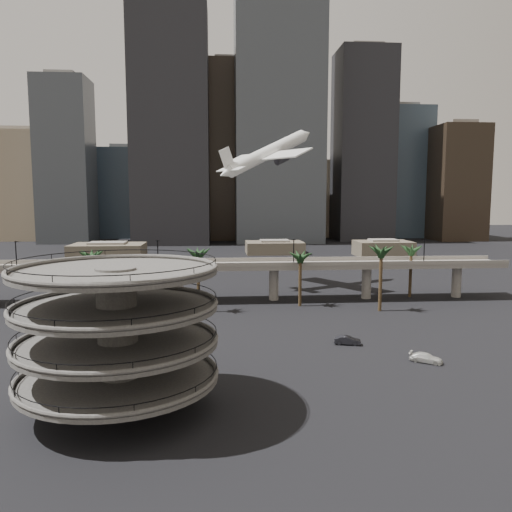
{
  "coord_description": "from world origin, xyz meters",
  "views": [
    {
      "loc": [
        -1.88,
        -58.58,
        23.91
      ],
      "look_at": [
        4.78,
        28.0,
        13.56
      ],
      "focal_mm": 35.0,
      "sensor_mm": 36.0,
      "label": 1
    }
  ],
  "objects": [
    {
      "name": "ground",
      "position": [
        0.0,
        0.0,
        0.0
      ],
      "size": [
        700.0,
        700.0,
        0.0
      ],
      "primitive_type": "plane",
      "color": "black",
      "rests_on": "ground"
    },
    {
      "name": "parking_ramp",
      "position": [
        -13.0,
        -4.0,
        9.84
      ],
      "size": [
        22.2,
        22.2,
        17.35
      ],
      "color": "#454240",
      "rests_on": "ground"
    },
    {
      "name": "car_b",
      "position": [
        18.99,
        18.82,
        0.71
      ],
      "size": [
        4.53,
        2.52,
        1.41
      ],
      "primitive_type": "imported",
      "rotation": [
        0.0,
        0.0,
        1.32
      ],
      "color": "black",
      "rests_on": "ground"
    },
    {
      "name": "car_a",
      "position": [
        -8.88,
        13.72,
        0.7
      ],
      "size": [
        4.42,
        3.23,
        1.4
      ],
      "primitive_type": "imported",
      "rotation": [
        0.0,
        0.0,
        1.14
      ],
      "color": "red",
      "rests_on": "ground"
    },
    {
      "name": "palm_trees",
      "position": [
        11.58,
        47.18,
        11.3
      ],
      "size": [
        76.4,
        18.4,
        14.0
      ],
      "color": "#4A3720",
      "rests_on": "ground"
    },
    {
      "name": "airborne_jet",
      "position": [
        11.32,
        73.41,
        35.12
      ],
      "size": [
        28.05,
        27.05,
        15.8
      ],
      "rotation": [
        0.0,
        -0.4,
        0.6
      ],
      "color": "white",
      "rests_on": "ground"
    },
    {
      "name": "skyline",
      "position": [
        15.12,
        217.08,
        48.15
      ],
      "size": [
        269.0,
        86.0,
        131.55
      ],
      "color": "gray",
      "rests_on": "ground"
    },
    {
      "name": "car_c",
      "position": [
        28.1,
        9.34,
        0.67
      ],
      "size": [
        4.92,
        4.13,
        1.35
      ],
      "primitive_type": "imported",
      "rotation": [
        0.0,
        0.0,
        0.99
      ],
      "color": "silver",
      "rests_on": "ground"
    },
    {
      "name": "overpass",
      "position": [
        0.0,
        55.0,
        7.34
      ],
      "size": [
        130.0,
        9.3,
        14.7
      ],
      "color": "gray",
      "rests_on": "ground"
    },
    {
      "name": "low_buildings",
      "position": [
        6.89,
        142.3,
        2.86
      ],
      "size": [
        135.0,
        27.5,
        6.8
      ],
      "color": "brown",
      "rests_on": "ground"
    }
  ]
}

